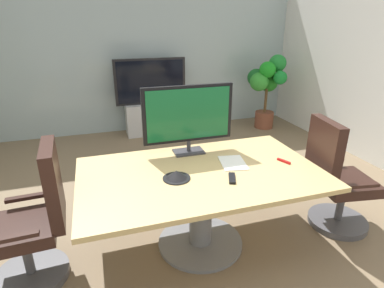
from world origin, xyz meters
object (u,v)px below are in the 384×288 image
object	(u,v)px
tv_monitor	(188,116)
conference_table	(201,190)
potted_plant	(266,84)
office_chair_right	(335,184)
conference_phone	(177,175)
office_chair_left	(35,227)
remote_control	(232,178)
wall_display_unit	(152,109)

from	to	relation	value
tv_monitor	conference_table	bearing A→B (deg)	-92.52
tv_monitor	potted_plant	xyz separation A→B (m)	(2.18, 2.36, -0.27)
office_chair_right	conference_phone	distance (m)	1.56
office_chair_left	potted_plant	distance (m)	4.48
remote_control	office_chair_right	bearing A→B (deg)	26.21
office_chair_left	office_chair_right	size ratio (longest dim) A/B	1.00
office_chair_right	wall_display_unit	size ratio (longest dim) A/B	0.83
wall_display_unit	potted_plant	bearing A→B (deg)	-8.02
office_chair_right	remote_control	size ratio (longest dim) A/B	6.41
conference_table	conference_phone	xyz separation A→B (m)	(-0.23, -0.06, 0.21)
office_chair_left	tv_monitor	xyz separation A→B (m)	(1.32, 0.41, 0.63)
conference_table	office_chair_right	bearing A→B (deg)	-5.16
office_chair_left	tv_monitor	bearing A→B (deg)	103.94
wall_display_unit	remote_control	distance (m)	3.28
conference_table	tv_monitor	size ratio (longest dim) A/B	2.36
remote_control	wall_display_unit	bearing A→B (deg)	112.70
office_chair_left	conference_phone	bearing A→B (deg)	82.90
office_chair_left	conference_phone	size ratio (longest dim) A/B	4.95
conference_table	potted_plant	size ratio (longest dim) A/B	1.49
wall_display_unit	remote_control	size ratio (longest dim) A/B	7.71
office_chair_left	potted_plant	world-z (taller)	potted_plant
office_chair_right	remote_control	bearing A→B (deg)	103.38
tv_monitor	conference_phone	distance (m)	0.63
office_chair_right	office_chair_left	bearing A→B (deg)	96.31
conference_table	office_chair_left	size ratio (longest dim) A/B	1.82
conference_table	office_chair_right	size ratio (longest dim) A/B	1.82
tv_monitor	remote_control	distance (m)	0.73
office_chair_right	potted_plant	xyz separation A→B (m)	(0.89, 2.90, 0.36)
conference_phone	remote_control	size ratio (longest dim) A/B	1.29
conference_table	office_chair_left	xyz separation A→B (m)	(-1.30, 0.01, -0.10)
tv_monitor	wall_display_unit	world-z (taller)	tv_monitor
conference_table	wall_display_unit	size ratio (longest dim) A/B	1.51
wall_display_unit	conference_phone	distance (m)	3.17
conference_table	office_chair_right	distance (m)	1.31
tv_monitor	wall_display_unit	bearing A→B (deg)	87.17
conference_table	wall_display_unit	xyz separation A→B (m)	(0.15, 3.07, -0.11)
tv_monitor	remote_control	world-z (taller)	tv_monitor
conference_phone	remote_control	xyz separation A→B (m)	(0.41, -0.14, -0.02)
tv_monitor	remote_control	bearing A→B (deg)	-74.66
wall_display_unit	conference_phone	size ratio (longest dim) A/B	5.95
wall_display_unit	potted_plant	xyz separation A→B (m)	(2.05, -0.29, 0.38)
potted_plant	remote_control	bearing A→B (deg)	-123.99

